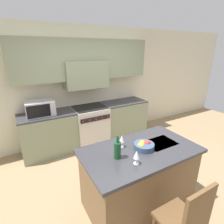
# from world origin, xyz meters

# --- Properties ---
(ground_plane) EXTENTS (10.00, 10.00, 0.00)m
(ground_plane) POSITION_xyz_m (0.00, 0.00, 0.00)
(ground_plane) COLOR #997F5B
(back_cabinetry) EXTENTS (10.00, 0.46, 2.70)m
(back_cabinetry) POSITION_xyz_m (0.00, 1.95, 1.58)
(back_cabinetry) COLOR beige
(back_cabinetry) RESTS_ON ground_plane
(back_counter) EXTENTS (3.05, 0.62, 0.91)m
(back_counter) POSITION_xyz_m (0.00, 1.69, 0.46)
(back_counter) COLOR gray
(back_counter) RESTS_ON ground_plane
(range_stove) EXTENTS (0.76, 0.70, 0.92)m
(range_stove) POSITION_xyz_m (0.00, 1.67, 0.46)
(range_stove) COLOR beige
(range_stove) RESTS_ON ground_plane
(microwave) EXTENTS (0.55, 0.40, 0.30)m
(microwave) POSITION_xyz_m (-1.06, 1.69, 1.06)
(microwave) COLOR #B7B7BC
(microwave) RESTS_ON back_counter
(kitchen_island) EXTENTS (1.58, 0.89, 0.92)m
(kitchen_island) POSITION_xyz_m (-0.10, -0.36, 0.46)
(kitchen_island) COLOR brown
(kitchen_island) RESTS_ON ground_plane
(island_chair) EXTENTS (0.42, 0.40, 1.03)m
(island_chair) POSITION_xyz_m (-0.16, -1.20, 0.58)
(island_chair) COLOR brown
(island_chair) RESTS_ON ground_plane
(wine_bottle) EXTENTS (0.09, 0.09, 0.30)m
(wine_bottle) POSITION_xyz_m (-0.47, -0.38, 1.03)
(wine_bottle) COLOR #194723
(wine_bottle) RESTS_ON kitchen_island
(wine_glass_near) EXTENTS (0.07, 0.07, 0.17)m
(wine_glass_near) POSITION_xyz_m (-0.34, -0.59, 1.04)
(wine_glass_near) COLOR white
(wine_glass_near) RESTS_ON kitchen_island
(wine_glass_far) EXTENTS (0.07, 0.07, 0.17)m
(wine_glass_far) POSITION_xyz_m (-0.29, -0.18, 1.04)
(wine_glass_far) COLOR white
(wine_glass_far) RESTS_ON kitchen_island
(fruit_bowl) EXTENTS (0.27, 0.27, 0.11)m
(fruit_bowl) POSITION_xyz_m (-0.06, -0.37, 0.96)
(fruit_bowl) COLOR #384C6B
(fruit_bowl) RESTS_ON kitchen_island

